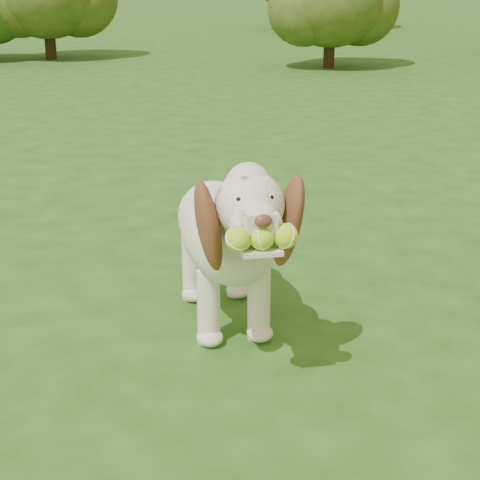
{
  "coord_description": "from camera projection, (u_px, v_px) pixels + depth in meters",
  "views": [
    {
      "loc": [
        0.51,
        -2.49,
        1.25
      ],
      "look_at": [
        0.37,
        -0.08,
        0.4
      ],
      "focal_mm": 60.0,
      "sensor_mm": 36.0,
      "label": 1
    }
  ],
  "objects": [
    {
      "name": "ground",
      "position": [
        135.0,
        340.0,
        2.79
      ],
      "size": [
        80.0,
        80.0,
        0.0
      ],
      "primitive_type": "plane",
      "color": "#1C4915",
      "rests_on": "ground"
    },
    {
      "name": "dog",
      "position": [
        228.0,
        230.0,
        2.77
      ],
      "size": [
        0.53,
        1.05,
        0.69
      ],
      "rotation": [
        0.0,
        0.0,
        0.26
      ],
      "color": "silver",
      "rests_on": "ground"
    },
    {
      "name": "shrub_c",
      "position": [
        331.0,
        0.0,
        9.51
      ],
      "size": [
        1.3,
        1.3,
        1.34
      ],
      "color": "#382314",
      "rests_on": "ground"
    }
  ]
}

